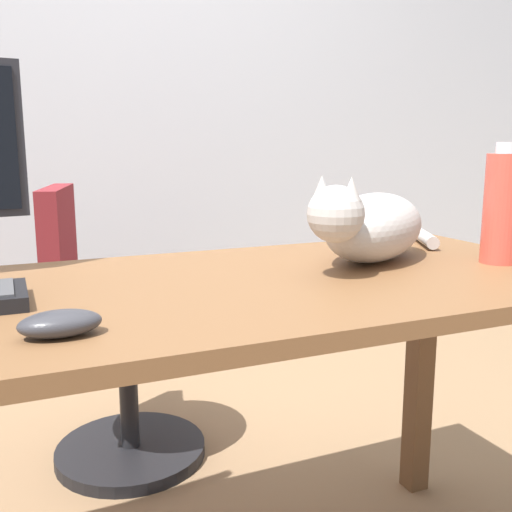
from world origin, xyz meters
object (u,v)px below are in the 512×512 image
Objects in this scene: cat at (371,226)px; spray_bottle at (502,207)px; computer_mouse at (60,323)px; office_chair at (110,349)px.

spray_bottle is (0.25, -0.12, 0.04)m from cat.
cat is 0.28m from spray_bottle.
cat is 0.73m from computer_mouse.
office_chair is at bearing 77.88° from computer_mouse.
office_chair is 1.10m from computer_mouse.
cat is 4.72× the size of computer_mouse.
office_chair is 1.71× the size of cat.
computer_mouse is at bearing -102.12° from office_chair.
computer_mouse is 0.94m from spray_bottle.
cat is 2.00× the size of spray_bottle.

